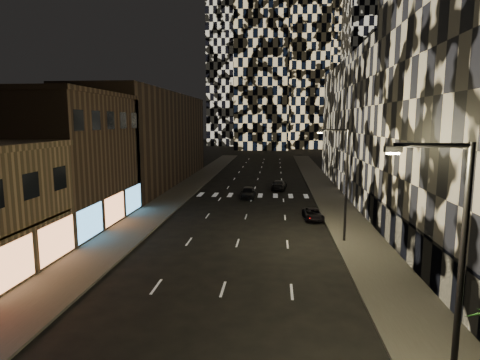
% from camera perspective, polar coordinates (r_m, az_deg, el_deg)
% --- Properties ---
extents(sidewalk_left, '(4.00, 120.00, 0.15)m').
position_cam_1_polar(sidewalk_left, '(54.53, -8.74, -1.92)').
color(sidewalk_left, '#47443F').
rests_on(sidewalk_left, ground).
extents(sidewalk_right, '(4.00, 120.00, 0.15)m').
position_cam_1_polar(sidewalk_right, '(53.43, 12.60, -2.24)').
color(sidewalk_right, '#47443F').
rests_on(sidewalk_right, ground).
extents(curb_left, '(0.20, 120.00, 0.15)m').
position_cam_1_polar(curb_left, '(54.07, -6.57, -1.96)').
color(curb_left, '#4C4C47').
rests_on(curb_left, ground).
extents(curb_right, '(0.20, 120.00, 0.15)m').
position_cam_1_polar(curb_right, '(53.19, 10.35, -2.22)').
color(curb_right, '#4C4C47').
rests_on(curb_right, ground).
extents(retail_brown, '(10.00, 15.00, 12.00)m').
position_cam_1_polar(retail_brown, '(40.97, -24.11, 2.42)').
color(retail_brown, '#4A3729').
rests_on(retail_brown, ground).
extents(retail_filler_left, '(10.00, 40.00, 14.00)m').
position_cam_1_polar(retail_filler_left, '(65.27, -12.77, 5.78)').
color(retail_filler_left, '#4A3729').
rests_on(retail_filler_left, ground).
extents(midrise_base, '(0.60, 25.00, 3.00)m').
position_cam_1_polar(midrise_base, '(29.34, 23.69, -8.66)').
color(midrise_base, '#383838').
rests_on(midrise_base, ground).
extents(midrise_filler_right, '(16.00, 40.00, 18.00)m').
position_cam_1_polar(midrise_filler_right, '(61.48, 21.37, 7.13)').
color(midrise_filler_right, '#232326').
rests_on(midrise_filler_right, ground).
extents(tower_center_low, '(18.00, 18.00, 95.00)m').
position_cam_1_polar(tower_center_low, '(147.09, 3.28, 23.26)').
color(tower_center_low, black).
rests_on(tower_center_low, ground).
extents(streetlight_near, '(2.55, 0.25, 9.00)m').
position_cam_1_polar(streetlight_near, '(13.93, 28.06, -11.02)').
color(streetlight_near, black).
rests_on(streetlight_near, sidewalk_right).
extents(streetlight_far, '(2.55, 0.25, 9.00)m').
position_cam_1_polar(streetlight_far, '(32.81, 14.50, 0.43)').
color(streetlight_far, black).
rests_on(streetlight_far, sidewalk_right).
extents(car_dark_midlane, '(1.78, 4.34, 1.47)m').
position_cam_1_polar(car_dark_midlane, '(51.01, 1.13, -1.78)').
color(car_dark_midlane, black).
rests_on(car_dark_midlane, ground).
extents(car_dark_oncoming, '(2.42, 4.89, 1.37)m').
position_cam_1_polar(car_dark_oncoming, '(57.71, 5.58, -0.68)').
color(car_dark_oncoming, black).
rests_on(car_dark_oncoming, ground).
extents(car_dark_rightlane, '(2.04, 4.03, 1.09)m').
position_cam_1_polar(car_dark_rightlane, '(40.66, 10.35, -4.82)').
color(car_dark_rightlane, black).
rests_on(car_dark_rightlane, ground).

